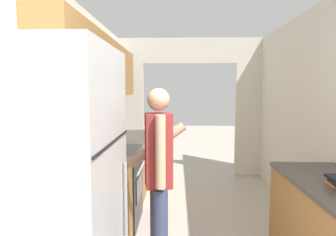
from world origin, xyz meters
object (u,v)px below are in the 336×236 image
(refrigerator, at_px, (49,212))
(knife, at_px, (121,141))
(person, at_px, (159,179))
(range_oven, at_px, (113,186))

(refrigerator, relative_size, knife, 6.12)
(person, bearing_deg, range_oven, 21.02)
(range_oven, distance_m, person, 1.27)
(range_oven, xyz_separation_m, knife, (0.00, 0.54, 0.44))
(person, height_order, knife, person)
(person, relative_size, knife, 5.38)
(knife, bearing_deg, person, -89.71)
(refrigerator, relative_size, range_oven, 1.77)
(range_oven, distance_m, knife, 0.70)
(range_oven, relative_size, person, 0.64)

